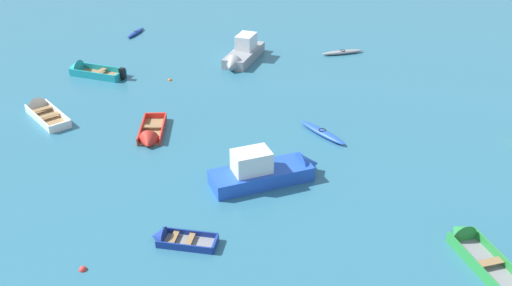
# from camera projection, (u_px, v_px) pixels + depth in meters

# --- Properties ---
(kayak_grey_near_camera) EXTENTS (3.34, 2.19, 0.33)m
(kayak_grey_near_camera) POSITION_uv_depth(u_px,v_px,m) (342.00, 52.00, 45.94)
(kayak_grey_near_camera) COLOR gray
(kayak_grey_near_camera) RESTS_ON ground_plane
(rowboat_deep_blue_distant_center) EXTENTS (3.00, 1.24, 0.97)m
(rowboat_deep_blue_distant_center) POSITION_uv_depth(u_px,v_px,m) (171.00, 239.00, 25.03)
(rowboat_deep_blue_distant_center) COLOR gray
(rowboat_deep_blue_distant_center) RESTS_ON ground_plane
(motor_launch_blue_midfield_right) EXTENTS (5.75, 4.74, 2.25)m
(motor_launch_blue_midfield_right) POSITION_uv_depth(u_px,v_px,m) (269.00, 170.00, 29.21)
(motor_launch_blue_midfield_right) COLOR blue
(motor_launch_blue_midfield_right) RESTS_ON ground_plane
(rowboat_white_back_row_center) EXTENTS (4.45, 3.77, 1.28)m
(rowboat_white_back_row_center) POSITION_uv_depth(u_px,v_px,m) (41.00, 110.00, 36.37)
(rowboat_white_back_row_center) COLOR #99754C
(rowboat_white_back_row_center) RESTS_ON ground_plane
(rowboat_green_outer_left) EXTENTS (3.27, 4.41, 1.22)m
(rowboat_green_outer_left) POSITION_uv_depth(u_px,v_px,m) (471.00, 246.00, 24.51)
(rowboat_green_outer_left) COLOR gray
(rowboat_green_outer_left) RESTS_ON ground_plane
(rowboat_red_outer_right) EXTENTS (2.30, 4.14, 1.22)m
(rowboat_red_outer_right) POSITION_uv_depth(u_px,v_px,m) (150.00, 137.00, 33.21)
(rowboat_red_outer_right) COLOR #99754C
(rowboat_red_outer_right) RESTS_ON ground_plane
(motor_launch_grey_far_right) EXTENTS (2.22, 5.80, 2.22)m
(motor_launch_grey_far_right) POSITION_uv_depth(u_px,v_px,m) (242.00, 54.00, 44.28)
(motor_launch_grey_far_right) COLOR gray
(motor_launch_grey_far_right) RESTS_ON ground_plane
(rowboat_turquoise_far_back) EXTENTS (4.82, 1.92, 1.38)m
(rowboat_turquoise_far_back) POSITION_uv_depth(u_px,v_px,m) (86.00, 71.00, 42.17)
(rowboat_turquoise_far_back) COLOR #99754C
(rowboat_turquoise_far_back) RESTS_ON ground_plane
(kayak_deep_blue_near_right) EXTENTS (0.61, 2.95, 0.28)m
(kayak_deep_blue_near_right) POSITION_uv_depth(u_px,v_px,m) (136.00, 33.00, 50.40)
(kayak_deep_blue_near_right) COLOR navy
(kayak_deep_blue_near_right) RESTS_ON ground_plane
(kayak_blue_cluster_inner) EXTENTS (3.28, 2.80, 0.35)m
(kayak_blue_cluster_inner) POSITION_uv_depth(u_px,v_px,m) (322.00, 132.00, 33.80)
(kayak_blue_cluster_inner) COLOR blue
(kayak_blue_cluster_inner) RESTS_ON ground_plane
(mooring_buoy_between_boats_left) EXTENTS (0.28, 0.28, 0.28)m
(mooring_buoy_between_boats_left) POSITION_uv_depth(u_px,v_px,m) (170.00, 80.00, 41.21)
(mooring_buoy_between_boats_left) COLOR orange
(mooring_buoy_between_boats_left) RESTS_ON ground_plane
(mooring_buoy_outer_edge) EXTENTS (0.33, 0.33, 0.33)m
(mooring_buoy_outer_edge) POSITION_uv_depth(u_px,v_px,m) (83.00, 270.00, 23.52)
(mooring_buoy_outer_edge) COLOR red
(mooring_buoy_outer_edge) RESTS_ON ground_plane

